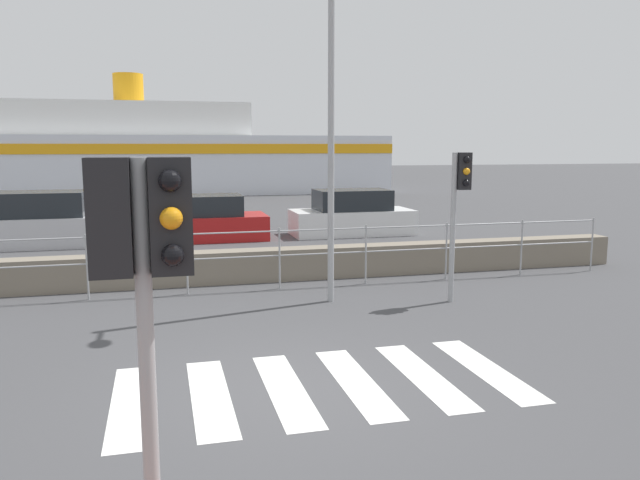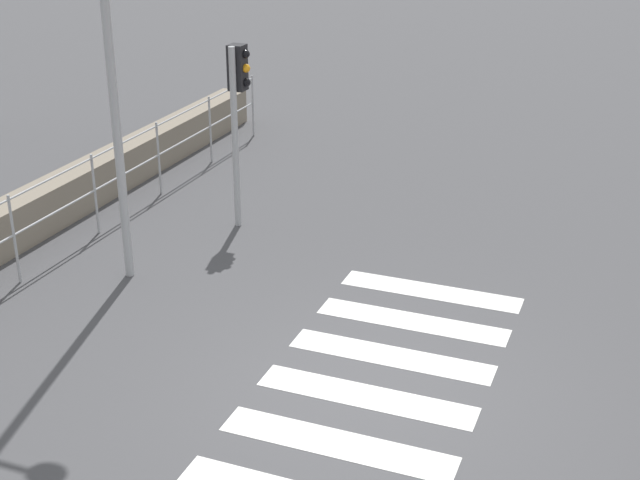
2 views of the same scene
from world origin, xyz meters
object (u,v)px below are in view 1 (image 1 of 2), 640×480
object	(u,v)px
traffic_light_far	(459,193)
parked_car_silver	(42,223)
streetlamp	(333,80)
parked_car_white	(352,215)
traffic_light_near	(142,261)
ferry_boat	(171,155)
parked_car_red	(204,221)

from	to	relation	value
traffic_light_far	parked_car_silver	world-z (taller)	traffic_light_far
streetlamp	parked_car_white	xyz separation A→B (m)	(3.07, 8.64, -3.45)
traffic_light_near	streetlamp	bearing A→B (deg)	66.25
streetlamp	parked_car_white	distance (m)	9.80
ferry_boat	parked_car_silver	world-z (taller)	ferry_boat
traffic_light_near	ferry_boat	world-z (taller)	ferry_boat
ferry_boat	parked_car_silver	xyz separation A→B (m)	(-4.17, -21.06, -1.64)
streetlamp	parked_car_red	xyz separation A→B (m)	(-1.76, 8.64, -3.49)
traffic_light_near	ferry_boat	size ratio (longest dim) A/B	0.11
traffic_light_far	parked_car_red	world-z (taller)	traffic_light_far
traffic_light_near	parked_car_silver	world-z (taller)	traffic_light_near
parked_car_silver	parked_car_red	distance (m)	4.69
parked_car_red	streetlamp	bearing A→B (deg)	-78.50
parked_car_white	traffic_light_near	bearing A→B (deg)	-111.50
traffic_light_far	parked_car_silver	size ratio (longest dim) A/B	0.68
ferry_boat	parked_car_silver	bearing A→B (deg)	-101.19
traffic_light_near	parked_car_red	xyz separation A→B (m)	(1.42, 15.87, -1.66)
ferry_boat	parked_car_white	bearing A→B (deg)	-75.74
ferry_boat	streetlamp	bearing A→B (deg)	-85.61
parked_car_silver	parked_car_white	distance (m)	9.52
streetlamp	parked_car_silver	distance (m)	11.30
traffic_light_far	ferry_boat	size ratio (longest dim) A/B	0.11
traffic_light_far	ferry_boat	xyz separation A→B (m)	(-4.58, 30.16, 0.26)
parked_car_white	streetlamp	bearing A→B (deg)	-109.57
streetlamp	ferry_boat	distance (m)	29.84
streetlamp	traffic_light_near	bearing A→B (deg)	-113.75
traffic_light_far	parked_car_white	world-z (taller)	traffic_light_far
traffic_light_far	ferry_boat	distance (m)	30.51
traffic_light_far	ferry_boat	bearing A→B (deg)	98.63
streetlamp	parked_car_red	distance (m)	9.48
traffic_light_near	parked_car_white	bearing A→B (deg)	68.50
streetlamp	ferry_boat	bearing A→B (deg)	94.39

